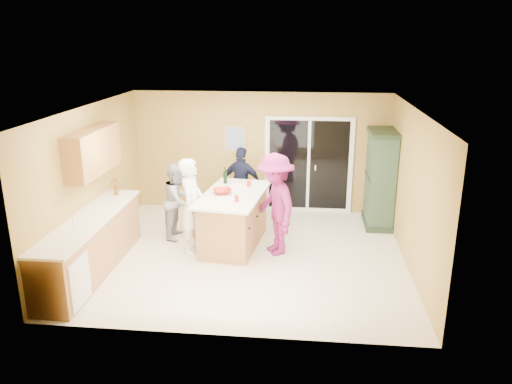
# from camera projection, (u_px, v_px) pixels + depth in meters

# --- Properties ---
(floor) EXTENTS (5.50, 5.50, 0.00)m
(floor) POSITION_uv_depth(u_px,v_px,m) (247.00, 255.00, 8.87)
(floor) COLOR white
(floor) RESTS_ON ground
(ceiling) EXTENTS (5.50, 5.00, 0.10)m
(ceiling) POSITION_uv_depth(u_px,v_px,m) (246.00, 108.00, 8.08)
(ceiling) COLOR white
(ceiling) RESTS_ON wall_back
(wall_back) EXTENTS (5.50, 0.10, 2.60)m
(wall_back) POSITION_uv_depth(u_px,v_px,m) (260.00, 152.00, 10.85)
(wall_back) COLOR #D8B459
(wall_back) RESTS_ON ground
(wall_front) EXTENTS (5.50, 0.10, 2.60)m
(wall_front) POSITION_uv_depth(u_px,v_px,m) (222.00, 243.00, 6.10)
(wall_front) COLOR #D8B459
(wall_front) RESTS_ON ground
(wall_left) EXTENTS (0.10, 5.00, 2.60)m
(wall_left) POSITION_uv_depth(u_px,v_px,m) (91.00, 180.00, 8.74)
(wall_left) COLOR #D8B459
(wall_left) RESTS_ON ground
(wall_right) EXTENTS (0.10, 5.00, 2.60)m
(wall_right) POSITION_uv_depth(u_px,v_px,m) (412.00, 190.00, 8.21)
(wall_right) COLOR #D8B459
(wall_right) RESTS_ON ground
(left_cabinet_run) EXTENTS (0.65, 3.05, 1.24)m
(left_cabinet_run) POSITION_uv_depth(u_px,v_px,m) (87.00, 249.00, 7.97)
(left_cabinet_run) COLOR #A86F41
(left_cabinet_run) RESTS_ON floor
(upper_cabinets) EXTENTS (0.35, 1.60, 0.75)m
(upper_cabinets) POSITION_uv_depth(u_px,v_px,m) (93.00, 151.00, 8.37)
(upper_cabinets) COLOR #A86F41
(upper_cabinets) RESTS_ON wall_left
(sliding_door) EXTENTS (1.90, 0.07, 2.10)m
(sliding_door) POSITION_uv_depth(u_px,v_px,m) (309.00, 165.00, 10.79)
(sliding_door) COLOR white
(sliding_door) RESTS_ON floor
(framed_picture) EXTENTS (0.46, 0.04, 0.56)m
(framed_picture) POSITION_uv_depth(u_px,v_px,m) (235.00, 138.00, 10.79)
(framed_picture) COLOR tan
(framed_picture) RESTS_ON wall_back
(kitchen_island) EXTENTS (1.26, 2.02, 1.00)m
(kitchen_island) POSITION_uv_depth(u_px,v_px,m) (234.00, 221.00, 9.17)
(kitchen_island) COLOR #A86F41
(kitchen_island) RESTS_ON floor
(green_hutch) EXTENTS (0.56, 1.07, 1.96)m
(green_hutch) POSITION_uv_depth(u_px,v_px,m) (380.00, 180.00, 10.03)
(green_hutch) COLOR #1E301F
(green_hutch) RESTS_ON floor
(woman_white) EXTENTS (0.46, 0.66, 1.72)m
(woman_white) POSITION_uv_depth(u_px,v_px,m) (192.00, 206.00, 8.77)
(woman_white) COLOR white
(woman_white) RESTS_ON floor
(woman_grey) EXTENTS (0.62, 0.76, 1.46)m
(woman_grey) POSITION_uv_depth(u_px,v_px,m) (178.00, 201.00, 9.48)
(woman_grey) COLOR #969699
(woman_grey) RESTS_ON floor
(woman_navy) EXTENTS (0.97, 0.60, 1.55)m
(woman_navy) POSITION_uv_depth(u_px,v_px,m) (242.00, 184.00, 10.41)
(woman_navy) COLOR #161B31
(woman_navy) RESTS_ON floor
(woman_magenta) EXTENTS (1.12, 1.35, 1.82)m
(woman_magenta) POSITION_uv_depth(u_px,v_px,m) (275.00, 205.00, 8.71)
(woman_magenta) COLOR #7F1B5B
(woman_magenta) RESTS_ON floor
(serving_bowl) EXTENTS (0.44, 0.44, 0.08)m
(serving_bowl) POSITION_uv_depth(u_px,v_px,m) (222.00, 191.00, 9.00)
(serving_bowl) COLOR #AD2413
(serving_bowl) RESTS_ON kitchen_island
(tulip_vase) EXTENTS (0.21, 0.18, 0.33)m
(tulip_vase) POSITION_uv_depth(u_px,v_px,m) (116.00, 186.00, 9.08)
(tulip_vase) COLOR red
(tulip_vase) RESTS_ON left_cabinet_run
(tumbler_near) EXTENTS (0.10, 0.10, 0.11)m
(tumbler_near) POSITION_uv_depth(u_px,v_px,m) (236.00, 199.00, 8.56)
(tumbler_near) COLOR #AD2413
(tumbler_near) RESTS_ON kitchen_island
(tumbler_far) EXTENTS (0.09, 0.09, 0.11)m
(tumbler_far) POSITION_uv_depth(u_px,v_px,m) (249.00, 184.00, 9.42)
(tumbler_far) COLOR #AD2413
(tumbler_far) RESTS_ON kitchen_island
(wine_bottle) EXTENTS (0.07, 0.07, 0.32)m
(wine_bottle) POSITION_uv_depth(u_px,v_px,m) (225.00, 177.00, 9.58)
(wine_bottle) COLOR black
(wine_bottle) RESTS_ON kitchen_island
(white_plate) EXTENTS (0.29, 0.29, 0.02)m
(white_plate) POSITION_uv_depth(u_px,v_px,m) (237.00, 185.00, 9.50)
(white_plate) COLOR white
(white_plate) RESTS_ON kitchen_island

